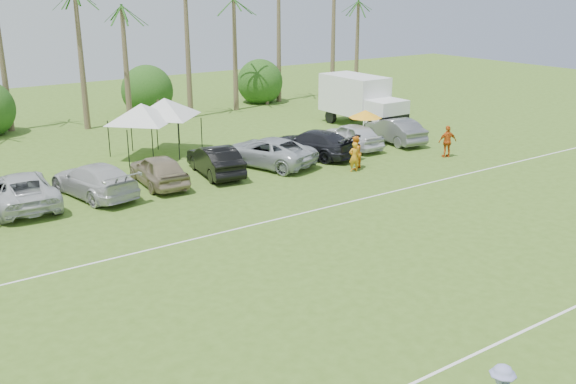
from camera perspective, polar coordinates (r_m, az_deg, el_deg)
ground at (r=18.39m, az=22.42°, el=-15.39°), size 120.00×120.00×0.00m
field_lines at (r=22.92m, az=5.54°, el=-7.16°), size 80.00×12.10×0.01m
palm_tree_4 at (r=46.77m, az=-23.63°, el=13.75°), size 2.40×2.40×8.90m
palm_tree_5 at (r=47.72m, az=-18.93°, el=15.37°), size 2.40×2.40×9.90m
palm_tree_8 at (r=52.94m, az=-4.78°, el=15.45°), size 2.40×2.40×8.90m
palm_tree_9 at (r=55.59m, az=-0.15°, el=16.52°), size 2.40×2.40×9.90m
bush_tree_2 at (r=51.27m, az=-12.03°, el=8.66°), size 4.00×4.00×4.00m
bush_tree_3 at (r=55.86m, az=-2.45°, el=9.76°), size 4.00×4.00×4.00m
sideline_player_a at (r=35.01m, az=5.90°, el=3.13°), size 0.68×0.54×1.63m
sideline_player_b at (r=35.48m, az=5.97°, el=3.50°), size 1.10×1.00×1.84m
sideline_player_c at (r=38.91m, az=13.99°, el=4.38°), size 1.20×0.84×1.89m
box_truck at (r=46.38m, az=6.58°, el=8.11°), size 2.71×6.88×3.55m
canopy_tent_left at (r=37.98m, az=-12.95°, el=7.68°), size 4.68×4.68×3.79m
canopy_tent_right at (r=39.00m, az=-10.96°, el=8.21°), size 4.81×4.81×3.90m
market_umbrella at (r=40.34m, az=6.88°, el=6.91°), size 2.09×2.09×2.33m
parked_car_2 at (r=31.71m, az=-22.68°, el=0.20°), size 2.92×5.88×1.60m
parked_car_3 at (r=32.08m, az=-16.86°, el=1.03°), size 3.26×5.84×1.60m
parked_car_4 at (r=33.04m, az=-11.44°, el=1.94°), size 2.19×4.81×1.60m
parked_car_5 at (r=34.43m, az=-6.48°, el=2.82°), size 2.38×5.05×1.60m
parked_car_6 at (r=36.03m, az=-1.92°, el=3.61°), size 4.41×6.31×1.60m
parked_car_7 at (r=37.93m, az=2.15°, el=4.33°), size 3.87×5.94×1.60m
parked_car_8 at (r=40.15m, az=5.64°, el=5.02°), size 2.00×4.74×1.60m
parked_car_9 at (r=42.00m, az=9.43°, el=5.44°), size 2.28×5.03×1.60m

